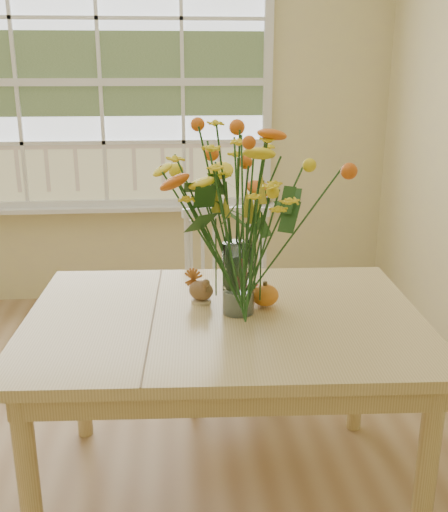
{
  "coord_description": "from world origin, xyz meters",
  "views": [
    {
      "loc": [
        0.48,
        -2.0,
        1.65
      ],
      "look_at": [
        0.65,
        0.05,
        1.0
      ],
      "focal_mm": 42.0,
      "sensor_mm": 36.0,
      "label": 1
    }
  ],
  "objects": [
    {
      "name": "wall_back",
      "position": [
        0.0,
        2.25,
        1.35
      ],
      "size": [
        4.0,
        0.02,
        2.7
      ],
      "primitive_type": "cube",
      "color": "#F0E49A",
      "rests_on": "floor"
    },
    {
      "name": "window",
      "position": [
        0.0,
        2.21,
        1.53
      ],
      "size": [
        2.42,
        0.12,
        1.74
      ],
      "color": "silver",
      "rests_on": "wall_back"
    },
    {
      "name": "floor",
      "position": [
        0.0,
        0.0,
        -0.01
      ],
      "size": [
        4.0,
        4.5,
        0.01
      ],
      "primitive_type": "cube",
      "color": "#99724A",
      "rests_on": "ground"
    },
    {
      "name": "dark_gourd",
      "position": [
        0.71,
        0.26,
        0.82
      ],
      "size": [
        0.13,
        0.09,
        0.08
      ],
      "color": "#38160F",
      "rests_on": "dining_table"
    },
    {
      "name": "flower_vase",
      "position": [
        0.7,
        0.04,
        1.17
      ],
      "size": [
        0.55,
        0.55,
        0.66
      ],
      "color": "white",
      "rests_on": "dining_table"
    },
    {
      "name": "dining_table",
      "position": [
        0.65,
        0.03,
        0.69
      ],
      "size": [
        1.49,
        1.1,
        0.78
      ],
      "rotation": [
        0.0,
        0.0,
        -0.04
      ],
      "color": "tan",
      "rests_on": "floor"
    },
    {
      "name": "turkey_figurine",
      "position": [
        0.57,
        0.15,
        0.83
      ],
      "size": [
        0.12,
        0.11,
        0.12
      ],
      "rotation": [
        0.0,
        0.0,
        -0.47
      ],
      "color": "#CCB78C",
      "rests_on": "dining_table"
    },
    {
      "name": "pumpkin",
      "position": [
        0.81,
        0.09,
        0.82
      ],
      "size": [
        0.1,
        0.1,
        0.08
      ],
      "primitive_type": "ellipsoid",
      "color": "orange",
      "rests_on": "dining_table"
    },
    {
      "name": "windsor_chair",
      "position": [
        0.73,
        0.85,
        0.53
      ],
      "size": [
        0.44,
        0.42,
        0.95
      ],
      "rotation": [
        0.0,
        0.0,
        -0.0
      ],
      "color": "white",
      "rests_on": "floor"
    }
  ]
}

